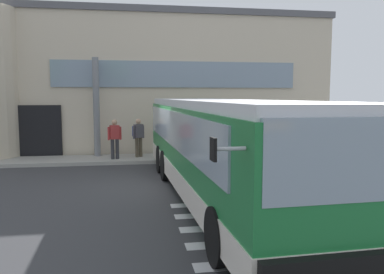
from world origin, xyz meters
name	(u,v)px	position (x,y,z in m)	size (l,w,h in m)	color
ground_plane	(169,185)	(0.00, 0.00, -0.01)	(80.00, 90.00, 0.02)	#353538
bay_paint_stripes	(279,225)	(2.00, -4.20, 0.00)	(4.40, 3.96, 0.01)	silver
terminal_building	(139,85)	(-0.67, 11.54, 3.44)	(19.11, 13.80, 6.89)	beige
boarding_curb	(158,158)	(0.00, 4.80, 0.07)	(21.31, 2.00, 0.15)	#9E9B93
entry_support_column	(96,107)	(-2.66, 5.40, 2.31)	(0.28, 0.28, 4.33)	slate
bus_main_foreground	(222,151)	(1.25, -1.93, 1.34)	(3.08, 11.94, 2.70)	#1E7238
passenger_near_column	(115,137)	(-1.86, 4.42, 1.08)	(0.57, 0.31, 1.68)	#2D2D33
passenger_by_doorway	(138,135)	(-0.87, 4.88, 1.11)	(0.52, 0.50, 1.68)	#4C4233
safety_bollard_yellow	(232,152)	(3.03, 3.60, 0.45)	(0.18, 0.18, 0.90)	yellow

